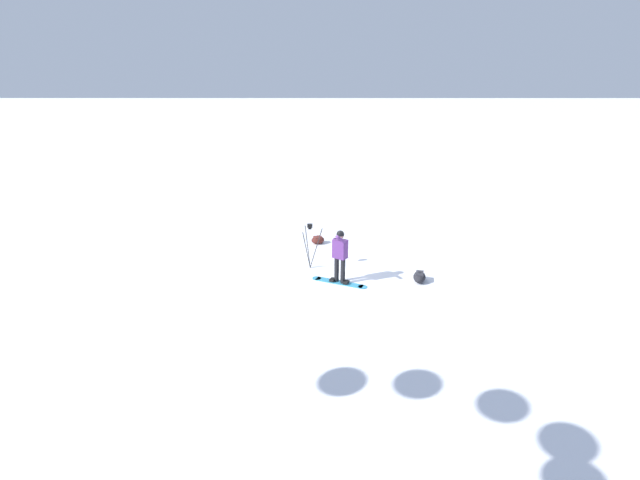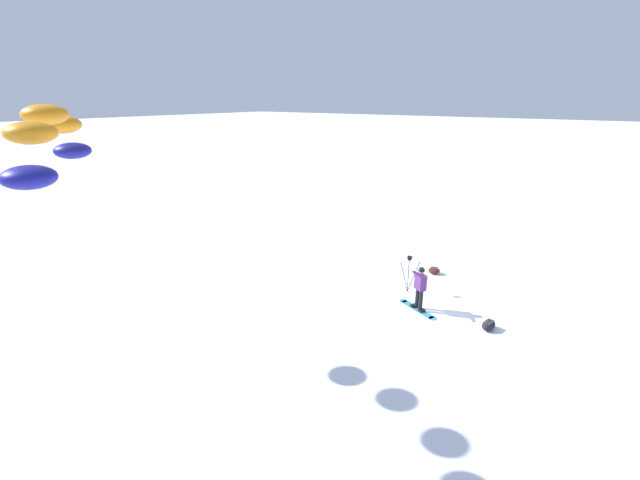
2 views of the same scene
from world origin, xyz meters
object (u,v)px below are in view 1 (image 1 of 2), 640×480
snowboarder (340,252)px  gear_bag_large (318,240)px  camera_tripod (310,237)px  snowboard (339,282)px  gear_bag_small (419,277)px

snowboarder → gear_bag_large: snowboarder is taller
camera_tripod → gear_bag_large: bearing=174.3°
snowboard → gear_bag_small: bearing=92.2°
camera_tripod → snowboard: bearing=38.3°
snowboarder → gear_bag_large: bearing=-168.7°
snowboard → gear_bag_large: gear_bag_large is taller
snowboarder → gear_bag_large: 3.55m
snowboarder → camera_tripod: (-1.12, -0.90, 0.05)m
snowboarder → snowboard: 0.97m
snowboarder → gear_bag_large: size_ratio=2.82×
snowboarder → snowboard: (0.02, -0.00, -0.97)m
snowboarder → camera_tripod: bearing=-141.0°
camera_tripod → gear_bag_small: camera_tripod is taller
gear_bag_large → camera_tripod: camera_tripod is taller
gear_bag_large → gear_bag_small: bearing=43.0°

